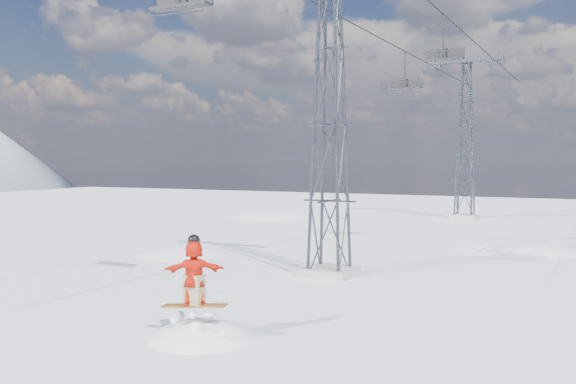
# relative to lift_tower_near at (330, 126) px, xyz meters

# --- Properties ---
(ground) EXTENTS (120.00, 120.00, 0.00)m
(ground) POSITION_rel_lift_tower_near_xyz_m (-0.80, -8.00, -5.47)
(ground) COLOR white
(ground) RESTS_ON ground
(lift_tower_near) EXTENTS (5.20, 1.80, 11.43)m
(lift_tower_near) POSITION_rel_lift_tower_near_xyz_m (0.00, 0.00, 0.00)
(lift_tower_near) COLOR #999999
(lift_tower_near) RESTS_ON ground
(lift_tower_far) EXTENTS (5.20, 1.80, 11.43)m
(lift_tower_far) POSITION_rel_lift_tower_near_xyz_m (0.00, 25.00, 0.00)
(lift_tower_far) COLOR #999999
(lift_tower_far) RESTS_ON ground
(haul_cables) EXTENTS (4.46, 51.00, 0.06)m
(haul_cables) POSITION_rel_lift_tower_near_xyz_m (0.00, 11.50, 5.38)
(haul_cables) COLOR black
(haul_cables) RESTS_ON ground
(lift_chair_near) EXTENTS (1.96, 0.56, 2.43)m
(lift_chair_near) POSITION_rel_lift_tower_near_xyz_m (-2.20, -5.94, 3.44)
(lift_chair_near) COLOR black
(lift_chair_near) RESTS_ON ground
(lift_chair_mid) EXTENTS (1.84, 0.53, 2.28)m
(lift_chair_mid) POSITION_rel_lift_tower_near_xyz_m (2.20, 8.29, 3.56)
(lift_chair_mid) COLOR black
(lift_chair_mid) RESTS_ON ground
(lift_chair_far) EXTENTS (2.05, 0.59, 2.54)m
(lift_chair_far) POSITION_rel_lift_tower_near_xyz_m (-2.20, 17.23, 3.35)
(lift_chair_far) COLOR black
(lift_chair_far) RESTS_ON ground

